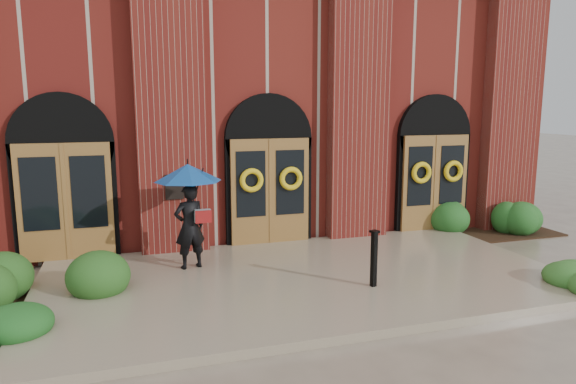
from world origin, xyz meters
name	(u,v)px	position (x,y,z in m)	size (l,w,h in m)	color
ground	(308,285)	(0.00, 0.00, 0.00)	(90.00, 90.00, 0.00)	gray
landing	(306,279)	(0.00, 0.15, 0.07)	(10.00, 5.30, 0.15)	gray
church_building	(222,102)	(0.00, 8.78, 3.50)	(16.20, 12.53, 7.00)	#5E1B14
man_with_umbrella	(189,196)	(-2.07, 1.31, 1.64)	(1.61, 1.61, 2.13)	black
metal_post	(374,257)	(0.98, -0.79, 0.70)	(0.17, 0.17, 1.05)	black
hedge_wall_left	(5,284)	(-5.31, 0.52, 0.42)	(3.24, 1.29, 0.83)	#234D19
hedge_wall_right	(494,219)	(6.06, 2.20, 0.41)	(3.22, 1.29, 0.83)	#1E511C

